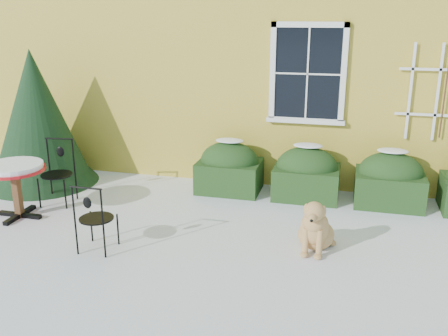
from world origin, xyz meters
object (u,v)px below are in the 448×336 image
(bistro_table, at_px, (14,173))
(patio_chair_near, at_px, (95,217))
(patio_chair_far, at_px, (58,172))
(dog, at_px, (315,229))
(evergreen_shrub, at_px, (38,131))

(bistro_table, relative_size, patio_chair_near, 0.97)
(patio_chair_far, relative_size, dog, 1.25)
(patio_chair_near, bearing_deg, bistro_table, -23.76)
(evergreen_shrub, bearing_deg, bistro_table, -68.78)
(bistro_table, distance_m, patio_chair_near, 1.82)
(evergreen_shrub, height_order, patio_chair_far, evergreen_shrub)
(patio_chair_near, height_order, patio_chair_far, patio_chair_far)
(evergreen_shrub, xyz_separation_m, bistro_table, (0.58, -1.49, -0.26))
(bistro_table, bearing_deg, evergreen_shrub, 111.22)
(patio_chair_far, bearing_deg, dog, -17.44)
(patio_chair_far, bearing_deg, evergreen_shrub, 128.52)
(bistro_table, distance_m, patio_chair_far, 0.76)
(evergreen_shrub, bearing_deg, patio_chair_far, -43.87)
(bistro_table, bearing_deg, dog, -0.28)
(evergreen_shrub, distance_m, dog, 5.21)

